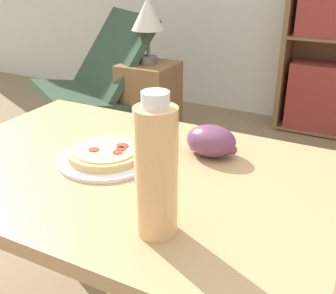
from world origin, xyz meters
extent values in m
cube|color=tan|center=(0.04, 0.03, 0.73)|extent=(1.05, 0.70, 0.03)
cylinder|color=tan|center=(-0.42, 0.32, 0.35)|extent=(0.06, 0.06, 0.71)
cylinder|color=tan|center=(0.51, 0.32, 0.35)|extent=(0.06, 0.06, 0.71)
cylinder|color=white|center=(-0.03, 0.04, 0.75)|extent=(0.26, 0.26, 0.01)
cylinder|color=#DBB26B|center=(-0.03, 0.04, 0.76)|extent=(0.20, 0.20, 0.02)
cylinder|color=#EACC7A|center=(-0.03, 0.04, 0.78)|extent=(0.17, 0.17, 0.00)
cylinder|color=#A83328|center=(0.00, 0.08, 0.78)|extent=(0.03, 0.03, 0.00)
cylinder|color=#A83328|center=(0.01, 0.04, 0.78)|extent=(0.02, 0.02, 0.00)
cylinder|color=#A83328|center=(0.01, 0.06, 0.78)|extent=(0.02, 0.02, 0.00)
cylinder|color=#A83328|center=(-0.05, 0.02, 0.78)|extent=(0.03, 0.03, 0.00)
ellipsoid|color=#6B3856|center=(0.20, 0.20, 0.79)|extent=(0.13, 0.11, 0.08)
sphere|color=#6B3856|center=(0.17, 0.19, 0.80)|extent=(0.02, 0.02, 0.02)
sphere|color=#6B3856|center=(0.21, 0.25, 0.77)|extent=(0.02, 0.02, 0.02)
sphere|color=#6B3856|center=(0.15, 0.19, 0.76)|extent=(0.02, 0.02, 0.02)
sphere|color=#6B3856|center=(0.26, 0.20, 0.77)|extent=(0.02, 0.02, 0.02)
sphere|color=#6B3856|center=(0.18, 0.18, 0.79)|extent=(0.02, 0.02, 0.02)
sphere|color=#6B3856|center=(0.22, 0.17, 0.80)|extent=(0.03, 0.03, 0.03)
sphere|color=#6B3856|center=(0.18, 0.20, 0.77)|extent=(0.03, 0.03, 0.03)
sphere|color=#6B3856|center=(0.21, 0.22, 0.77)|extent=(0.03, 0.03, 0.03)
sphere|color=#6B3856|center=(0.16, 0.19, 0.78)|extent=(0.02, 0.02, 0.02)
sphere|color=#6B3856|center=(0.26, 0.19, 0.78)|extent=(0.02, 0.02, 0.02)
cylinder|color=#EFB270|center=(0.24, -0.17, 0.87)|extent=(0.08, 0.08, 0.25)
cylinder|color=white|center=(0.24, -0.17, 1.01)|extent=(0.05, 0.05, 0.03)
cube|color=black|center=(-1.25, 1.49, 0.05)|extent=(0.83, 0.81, 0.10)
cube|color=#334733|center=(-1.25, 1.42, 0.36)|extent=(0.85, 0.79, 0.14)
cube|color=#334733|center=(-1.12, 1.67, 0.60)|extent=(0.80, 0.72, 0.55)
cube|color=brown|center=(-0.09, 2.44, 0.70)|extent=(0.04, 0.31, 1.40)
cube|color=brown|center=(0.24, 2.44, 0.02)|extent=(0.62, 0.30, 0.02)
cube|color=#99332D|center=(0.24, 2.42, 0.28)|extent=(0.54, 0.22, 0.49)
cube|color=brown|center=(0.24, 2.44, 0.70)|extent=(0.62, 0.30, 0.02)
cube|color=brown|center=(-0.79, 1.60, 0.30)|extent=(0.34, 0.34, 0.59)
cylinder|color=#665B51|center=(-0.79, 1.60, 0.61)|extent=(0.11, 0.11, 0.05)
cylinder|color=#665B51|center=(-0.79, 1.60, 0.72)|extent=(0.02, 0.02, 0.16)
cone|color=beige|center=(-0.79, 1.60, 0.90)|extent=(0.21, 0.21, 0.20)
camera|label=1|loc=(0.57, -0.76, 1.24)|focal=45.00mm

